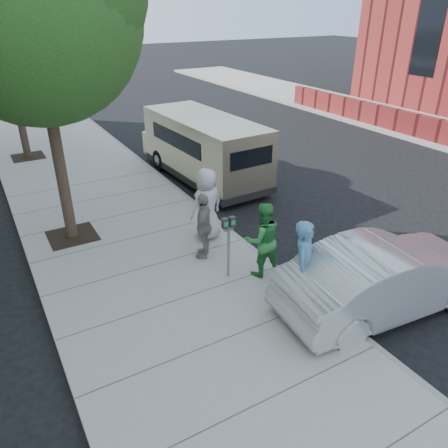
# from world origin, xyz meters

# --- Properties ---
(ground) EXTENTS (120.00, 120.00, 0.00)m
(ground) POSITION_xyz_m (0.00, 0.00, 0.00)
(ground) COLOR black
(ground) RESTS_ON ground
(sidewalk) EXTENTS (5.00, 60.00, 0.15)m
(sidewalk) POSITION_xyz_m (-1.00, 0.00, 0.07)
(sidewalk) COLOR gray
(sidewalk) RESTS_ON ground
(curb_face) EXTENTS (0.12, 60.00, 0.16)m
(curb_face) POSITION_xyz_m (1.44, 0.00, 0.07)
(curb_face) COLOR gray
(curb_face) RESTS_ON ground
(tree_near) EXTENTS (4.62, 4.60, 7.53)m
(tree_near) POSITION_xyz_m (-2.25, 2.40, 5.55)
(tree_near) COLOR black
(tree_near) RESTS_ON sidewalk
(tree_far) EXTENTS (3.92, 3.80, 6.49)m
(tree_far) POSITION_xyz_m (-2.25, 10.00, 4.88)
(tree_far) COLOR black
(tree_far) RESTS_ON sidewalk
(parking_meter) EXTENTS (0.30, 0.11, 1.45)m
(parking_meter) POSITION_xyz_m (0.29, -1.26, 1.20)
(parking_meter) COLOR gray
(parking_meter) RESTS_ON sidewalk
(van) EXTENTS (2.27, 6.04, 2.21)m
(van) POSITION_xyz_m (2.79, 4.71, 1.17)
(van) COLOR beige
(van) RESTS_ON ground
(sedan) EXTENTS (4.71, 1.98, 1.51)m
(sedan) POSITION_xyz_m (2.52, -3.64, 0.76)
(sedan) COLOR #B3B6BB
(sedan) RESTS_ON ground
(person_officer) EXTENTS (0.83, 0.77, 1.90)m
(person_officer) POSITION_xyz_m (1.00, -2.92, 1.10)
(person_officer) COLOR teal
(person_officer) RESTS_ON sidewalk
(person_green_shirt) EXTENTS (0.96, 0.82, 1.72)m
(person_green_shirt) POSITION_xyz_m (0.99, -1.53, 1.01)
(person_green_shirt) COLOR #2D8A39
(person_green_shirt) RESTS_ON sidewalk
(person_gray_shirt) EXTENTS (1.00, 0.74, 1.87)m
(person_gray_shirt) POSITION_xyz_m (0.74, 0.57, 1.08)
(person_gray_shirt) COLOR #B5B5B8
(person_gray_shirt) RESTS_ON sidewalk
(person_striped_polo) EXTENTS (0.88, 0.99, 1.61)m
(person_striped_polo) POSITION_xyz_m (0.24, -0.21, 0.95)
(person_striped_polo) COLOR gray
(person_striped_polo) RESTS_ON sidewalk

